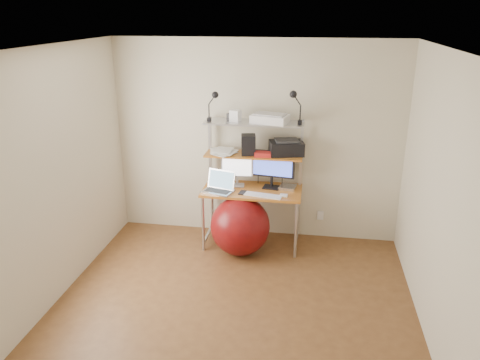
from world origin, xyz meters
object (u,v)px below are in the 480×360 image
object	(u,v)px
laptop	(220,187)
printer	(286,147)
monitor_silver	(237,168)
exercise_ball	(240,226)
monitor_black	(272,166)

from	to	relation	value
laptop	printer	world-z (taller)	printer
monitor_silver	printer	bearing A→B (deg)	-0.67
exercise_ball	monitor_black	bearing A→B (deg)	46.97
monitor_silver	exercise_ball	world-z (taller)	monitor_silver
laptop	exercise_ball	bearing A→B (deg)	-11.32
monitor_black	exercise_ball	distance (m)	0.82
monitor_black	exercise_ball	size ratio (longest dim) A/B	0.77
monitor_black	laptop	world-z (taller)	monitor_black
monitor_black	printer	bearing A→B (deg)	28.76
monitor_black	monitor_silver	bearing A→B (deg)	-171.88
monitor_black	printer	distance (m)	0.28
printer	exercise_ball	bearing A→B (deg)	-153.35
monitor_silver	laptop	xyz separation A→B (m)	(-0.18, -0.22, -0.18)
printer	exercise_ball	xyz separation A→B (m)	(-0.50, -0.42, -0.88)
printer	monitor_black	bearing A→B (deg)	-172.95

